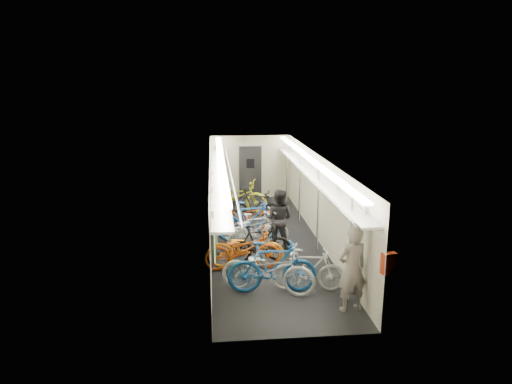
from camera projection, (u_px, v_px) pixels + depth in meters
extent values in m
plane|color=black|center=(265.00, 241.00, 12.83)|extent=(10.00, 10.00, 0.00)
plane|color=white|center=(266.00, 157.00, 12.26)|extent=(10.00, 10.00, 0.00)
plane|color=beige|center=(211.00, 201.00, 12.41)|extent=(0.00, 10.00, 10.00)
plane|color=beige|center=(319.00, 199.00, 12.69)|extent=(0.00, 10.00, 10.00)
plane|color=beige|center=(250.00, 167.00, 17.38)|extent=(3.00, 0.00, 3.00)
plane|color=beige|center=(299.00, 274.00, 7.71)|extent=(3.00, 0.00, 3.00)
cube|color=black|center=(212.00, 239.00, 9.31)|extent=(0.06, 1.10, 0.80)
cube|color=#92B44F|center=(214.00, 239.00, 9.31)|extent=(0.02, 0.96, 0.66)
cube|color=black|center=(212.00, 209.00, 11.43)|extent=(0.06, 1.10, 0.80)
cube|color=#92B44F|center=(214.00, 209.00, 11.44)|extent=(0.02, 0.96, 0.66)
cube|color=black|center=(212.00, 189.00, 13.56)|extent=(0.06, 1.10, 0.80)
cube|color=#92B44F|center=(213.00, 189.00, 13.57)|extent=(0.02, 0.96, 0.66)
cube|color=black|center=(212.00, 175.00, 15.69)|extent=(0.06, 1.10, 0.80)
cube|color=#92B44F|center=(213.00, 175.00, 15.69)|extent=(0.02, 0.96, 0.66)
cube|color=yellow|center=(213.00, 220.00, 10.36)|extent=(0.02, 0.22, 0.30)
cube|color=yellow|center=(212.00, 197.00, 12.49)|extent=(0.02, 0.22, 0.30)
cube|color=yellow|center=(212.00, 180.00, 14.61)|extent=(0.02, 0.22, 0.30)
cube|color=black|center=(250.00, 172.00, 17.37)|extent=(0.85, 0.08, 2.00)
cube|color=#999BA0|center=(218.00, 175.00, 12.26)|extent=(0.40, 9.70, 0.05)
cube|color=#999BA0|center=(312.00, 173.00, 12.50)|extent=(0.40, 9.70, 0.05)
cylinder|color=silver|center=(230.00, 171.00, 12.27)|extent=(0.04, 9.70, 0.04)
cylinder|color=silver|center=(300.00, 170.00, 12.44)|extent=(0.04, 9.70, 0.04)
cube|color=white|center=(221.00, 160.00, 12.17)|extent=(0.18, 9.60, 0.04)
cube|color=white|center=(309.00, 158.00, 12.39)|extent=(0.18, 9.60, 0.04)
cylinder|color=silver|center=(350.00, 247.00, 8.99)|extent=(0.05, 0.05, 2.38)
cylinder|color=silver|center=(318.00, 209.00, 11.70)|extent=(0.05, 0.05, 2.38)
cylinder|color=silver|center=(300.00, 187.00, 14.12)|extent=(0.05, 0.05, 2.38)
cylinder|color=silver|center=(287.00, 171.00, 16.53)|extent=(0.05, 0.05, 2.38)
imported|color=#A4A5A8|center=(268.00, 270.00, 9.57)|extent=(2.14, 1.34, 1.06)
imported|color=#174F8D|center=(272.00, 267.00, 9.59)|extent=(1.93, 0.62, 1.14)
imported|color=#A13E11|center=(242.00, 250.00, 10.81)|extent=(1.84, 0.69, 0.96)
imported|color=black|center=(259.00, 244.00, 11.20)|extent=(1.67, 0.64, 0.98)
imported|color=orange|center=(246.00, 248.00, 10.96)|extent=(1.85, 0.70, 0.96)
imported|color=silver|center=(256.00, 229.00, 12.34)|extent=(1.65, 0.85, 0.95)
imported|color=#B2B2B7|center=(252.00, 230.00, 12.10)|extent=(2.12, 1.03, 1.07)
imported|color=#1A52A1|center=(250.00, 221.00, 12.81)|extent=(1.94, 0.73, 1.14)
imported|color=#A03B11|center=(249.00, 215.00, 13.73)|extent=(1.78, 0.75, 0.91)
imported|color=black|center=(255.00, 207.00, 14.23)|extent=(1.94, 1.16, 1.13)
imported|color=#C1C212|center=(237.00, 196.00, 15.64)|extent=(2.25, 1.39, 1.12)
imported|color=#B8B9BB|center=(309.00, 270.00, 9.67)|extent=(1.63, 0.65, 0.95)
imported|color=gray|center=(352.00, 269.00, 8.77)|extent=(0.71, 0.56, 1.72)
imported|color=black|center=(279.00, 219.00, 12.15)|extent=(0.98, 0.90, 1.62)
cube|color=#A72D10|center=(389.00, 263.00, 7.97)|extent=(0.28, 0.19, 0.38)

